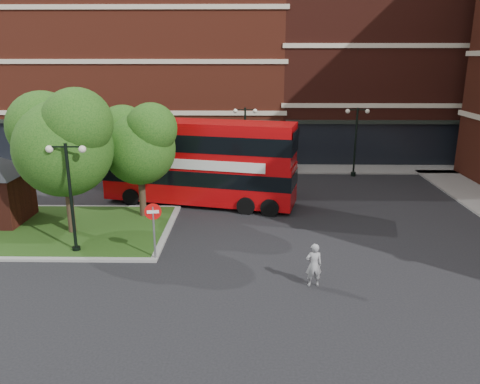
{
  "coord_description": "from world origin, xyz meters",
  "views": [
    {
      "loc": [
        2.18,
        -19.12,
        8.54
      ],
      "look_at": [
        1.82,
        3.27,
        2.0
      ],
      "focal_mm": 35.0,
      "sensor_mm": 36.0,
      "label": 1
    }
  ],
  "objects_px": {
    "car_silver": "(201,162)",
    "bus": "(199,157)",
    "woman": "(314,265)",
    "car_white": "(269,162)"
  },
  "relations": [
    {
      "from": "bus",
      "to": "car_silver",
      "type": "xyz_separation_m",
      "value": [
        -0.69,
        8.3,
        -2.14
      ]
    },
    {
      "from": "bus",
      "to": "car_silver",
      "type": "height_order",
      "value": "bus"
    },
    {
      "from": "car_white",
      "to": "car_silver",
      "type": "bearing_deg",
      "value": 91.63
    },
    {
      "from": "woman",
      "to": "car_white",
      "type": "height_order",
      "value": "woman"
    },
    {
      "from": "car_silver",
      "to": "car_white",
      "type": "distance_m",
      "value": 5.19
    },
    {
      "from": "woman",
      "to": "car_silver",
      "type": "xyz_separation_m",
      "value": [
        -6.11,
        18.75,
        -0.17
      ]
    },
    {
      "from": "car_silver",
      "to": "bus",
      "type": "bearing_deg",
      "value": -177.0
    },
    {
      "from": "car_silver",
      "to": "car_white",
      "type": "xyz_separation_m",
      "value": [
        5.19,
        0.0,
        0.01
      ]
    },
    {
      "from": "woman",
      "to": "car_silver",
      "type": "relative_size",
      "value": 0.43
    },
    {
      "from": "woman",
      "to": "car_white",
      "type": "bearing_deg",
      "value": -93.55
    }
  ]
}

